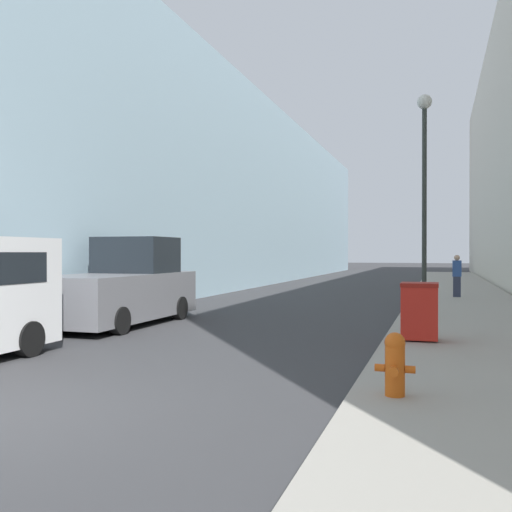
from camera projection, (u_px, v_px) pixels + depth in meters
sidewalk_right at (463, 299)px, 21.72m from camera, size 3.85×60.00×0.14m
building_left_glass at (172, 195)px, 34.25m from camera, size 12.00×60.00×10.71m
fire_hydrant at (395, 363)px, 6.82m from camera, size 0.48×0.36×0.76m
trash_bin at (420, 311)px, 11.17m from camera, size 0.71×0.69×1.13m
lamppost at (424, 179)px, 15.67m from camera, size 0.40×0.40×6.07m
pickup_truck at (122, 288)px, 14.82m from camera, size 2.16×5.04×2.28m
pedestrian_on_sidewalk at (457, 276)px, 22.05m from camera, size 0.33×0.21×1.63m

